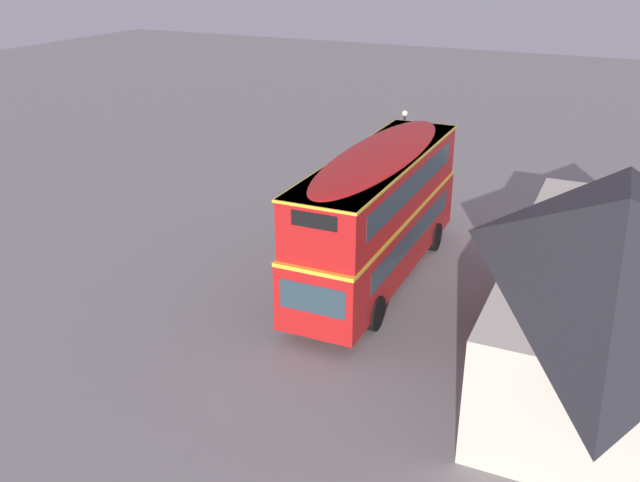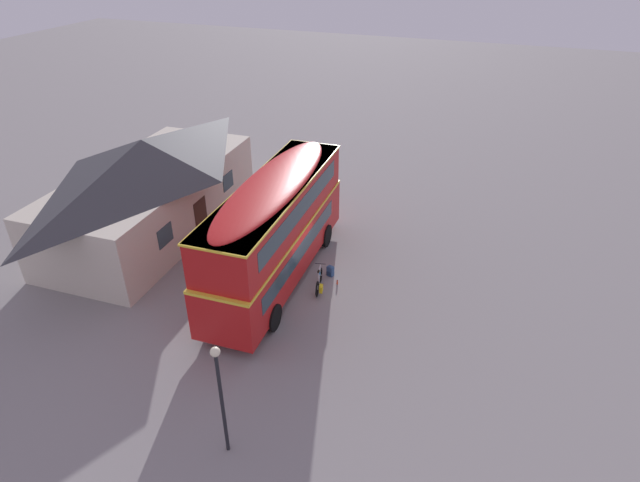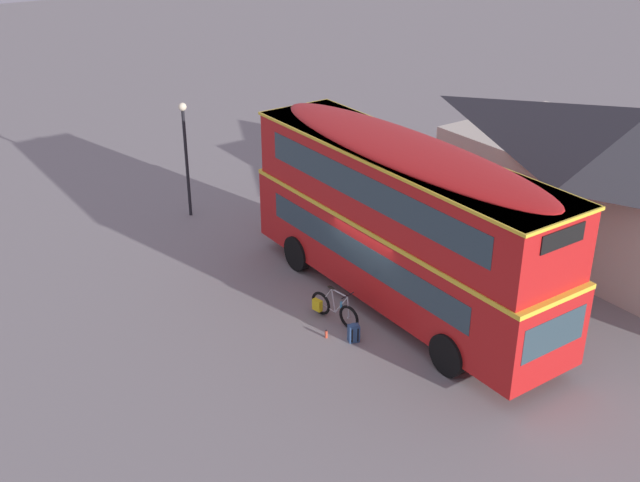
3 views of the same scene
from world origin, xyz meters
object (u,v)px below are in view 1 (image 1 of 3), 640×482
touring_bicycle (327,256)px  backpack_on_ground (310,270)px  double_decker_bus (378,209)px  street_lamp (403,143)px  water_bottle_red_squeeze (304,266)px

touring_bicycle → backpack_on_ground: size_ratio=3.24×
double_decker_bus → touring_bicycle: (-0.24, -2.06, -2.27)m
double_decker_bus → street_lamp: bearing=-165.9°
touring_bicycle → street_lamp: (-8.63, -0.18, 2.19)m
touring_bicycle → backpack_on_ground: bearing=-5.9°
touring_bicycle → water_bottle_red_squeeze: bearing=-45.2°
double_decker_bus → touring_bicycle: size_ratio=6.32×
double_decker_bus → backpack_on_ground: bearing=-67.3°
backpack_on_ground → water_bottle_red_squeeze: bearing=-136.3°
street_lamp → double_decker_bus: bearing=14.1°
touring_bicycle → double_decker_bus: bearing=83.3°
backpack_on_ground → street_lamp: 10.05m
water_bottle_red_squeeze → backpack_on_ground: bearing=43.7°
double_decker_bus → street_lamp: double_decker_bus is taller
touring_bicycle → street_lamp: 8.91m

